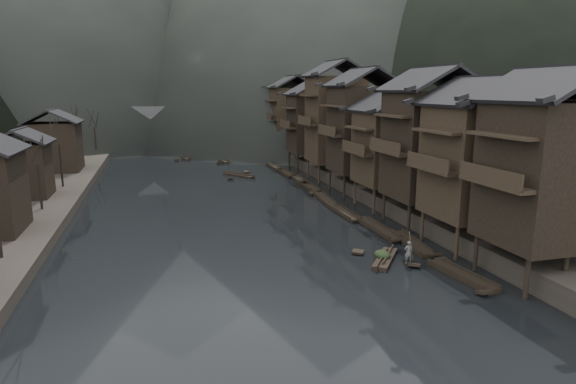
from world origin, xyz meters
name	(u,v)px	position (x,y,z in m)	size (l,w,h in m)	color
water	(258,262)	(0.00, 0.00, 0.00)	(300.00, 300.00, 0.00)	black
right_bank	(411,158)	(35.00, 40.00, 0.90)	(40.00, 200.00, 1.80)	#2D2823
stilt_houses	(366,118)	(17.28, 19.80, 9.00)	(9.00, 67.60, 16.47)	black
left_houses	(12,158)	(-20.50, 20.12, 5.66)	(8.10, 53.20, 8.73)	black
bare_trees	(63,141)	(-17.00, 27.64, 6.52)	(3.99, 73.30, 7.97)	black
moored_sampans	(317,191)	(11.87, 21.57, 0.20)	(3.03, 62.65, 0.47)	black
midriver_boats	(206,159)	(1.89, 53.82, 0.20)	(10.56, 44.07, 0.45)	black
stone_bridge	(188,124)	(0.00, 72.00, 5.11)	(40.00, 6.00, 9.00)	#4C4C4F
hero_sampan	(385,258)	(9.07, -2.22, 0.20)	(3.74, 4.60, 0.44)	black
cargo_heap	(383,250)	(8.93, -2.03, 0.77)	(1.12, 1.47, 0.67)	black
boatman	(409,249)	(10.14, -3.65, 1.28)	(0.61, 0.40, 1.68)	slate
bamboo_pole	(413,214)	(10.34, -3.65, 3.80)	(0.06, 0.06, 4.56)	#8C7A51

